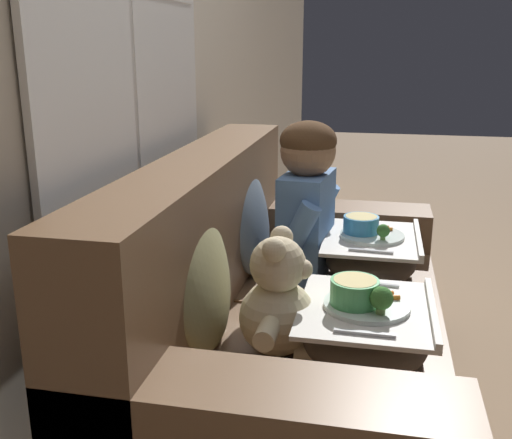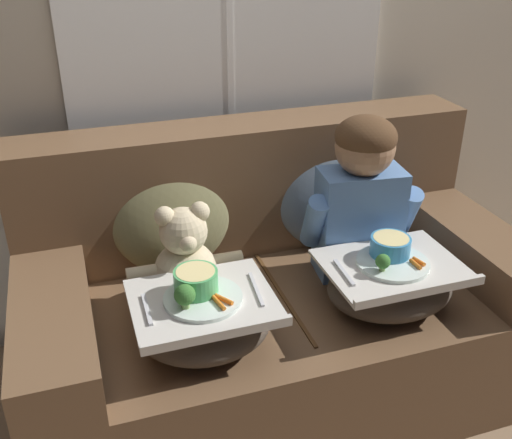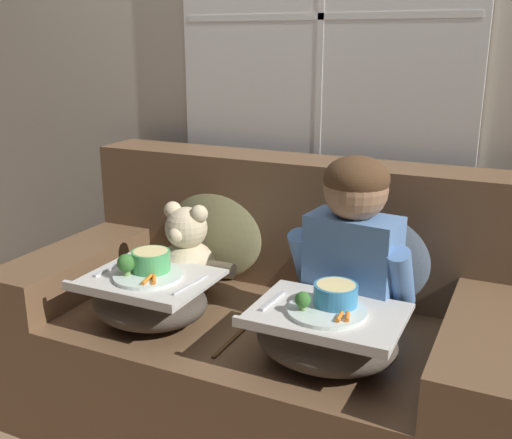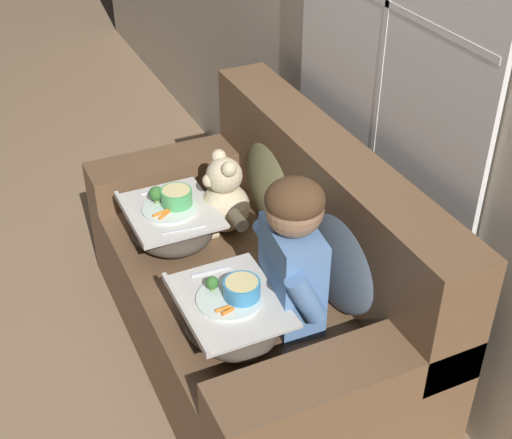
# 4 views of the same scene
# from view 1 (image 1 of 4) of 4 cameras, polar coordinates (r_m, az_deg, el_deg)

# --- Properties ---
(ground_plane) EXTENTS (14.00, 14.00, 0.00)m
(ground_plane) POSITION_cam_1_polar(r_m,az_deg,el_deg) (2.14, 4.02, -18.62)
(ground_plane) COLOR #8E7051
(wall_back_with_window) EXTENTS (8.00, 0.08, 2.60)m
(wall_back_with_window) POSITION_cam_1_polar(r_m,az_deg,el_deg) (1.91, -13.05, 18.35)
(wall_back_with_window) COLOR beige
(wall_back_with_window) RESTS_ON ground_plane
(couch) EXTENTS (1.63, 0.88, 0.89)m
(couch) POSITION_cam_1_polar(r_m,az_deg,el_deg) (1.98, 2.26, -10.79)
(couch) COLOR brown
(couch) RESTS_ON ground_plane
(throw_pillow_behind_child) EXTENTS (0.44, 0.21, 0.45)m
(throw_pillow_behind_child) POSITION_cam_1_polar(r_m,az_deg,el_deg) (2.17, -0.91, 0.42)
(throw_pillow_behind_child) COLOR slate
(throw_pillow_behind_child) RESTS_ON couch
(throw_pillow_behind_teddy) EXTENTS (0.42, 0.20, 0.44)m
(throw_pillow_behind_teddy) POSITION_cam_1_polar(r_m,az_deg,el_deg) (1.63, -5.56, -5.23)
(throw_pillow_behind_teddy) COLOR #898456
(throw_pillow_behind_teddy) RESTS_ON couch
(child_figure) EXTENTS (0.40, 0.21, 0.56)m
(child_figure) POSITION_cam_1_polar(r_m,az_deg,el_deg) (2.11, 4.91, 2.61)
(child_figure) COLOR #5B84BC
(child_figure) RESTS_ON couch
(teddy_bear) EXTENTS (0.37, 0.25, 0.34)m
(teddy_bear) POSITION_cam_1_polar(r_m,az_deg,el_deg) (1.60, 2.22, -7.94)
(teddy_bear) COLOR beige
(teddy_bear) RESTS_ON couch
(lap_tray_child) EXTENTS (0.42, 0.33, 0.23)m
(lap_tray_child) POSITION_cam_1_polar(r_m,az_deg,el_deg) (2.16, 10.86, -3.36)
(lap_tray_child) COLOR #473D33
(lap_tray_child) RESTS_ON child_figure
(lap_tray_teddy) EXTENTS (0.40, 0.34, 0.24)m
(lap_tray_teddy) POSITION_cam_1_polar(r_m,az_deg,el_deg) (1.61, 10.35, -10.37)
(lap_tray_teddy) COLOR #473D33
(lap_tray_teddy) RESTS_ON teddy_bear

